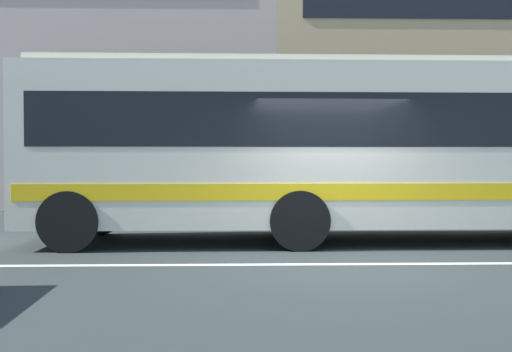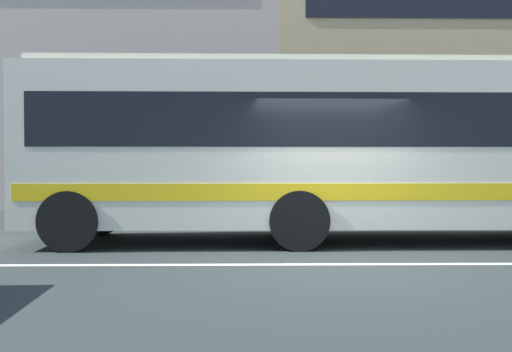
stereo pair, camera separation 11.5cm
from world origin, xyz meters
The scene contains 3 objects.
ground_plane centered at (0.00, 0.00, 0.00)m, with size 160.00×160.00×0.00m, color #2A3130.
lane_centre_line centered at (0.00, 0.00, 0.00)m, with size 60.00×0.16×0.01m, color silver.
transit_bus centered at (0.11, 2.51, 1.79)m, with size 10.91×2.68×3.26m.
Camera 2 is at (-1.44, -8.74, 1.49)m, focal length 43.14 mm.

